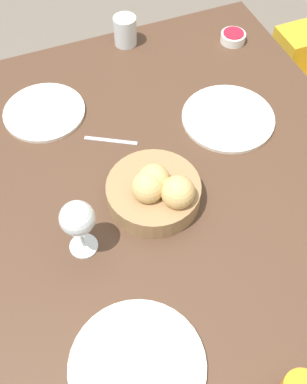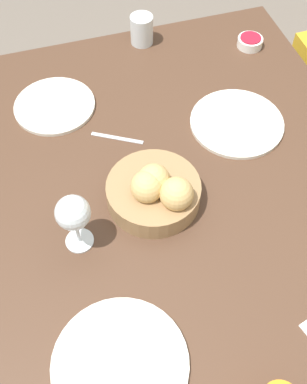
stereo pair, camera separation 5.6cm
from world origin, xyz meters
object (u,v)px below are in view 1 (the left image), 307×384
Objects in this scene: plate_near_left at (44,112)px; jam_bowl_berry at (233,37)px; bread_basket at (155,190)px; wine_glass at (78,220)px; water_tumbler at (125,31)px; spoon_coffee at (111,141)px; plate_near_right at (137,366)px; plate_far_center at (228,118)px.

jam_bowl_berry reaches higher than plate_near_left.
wine_glass is at bearing -74.40° from bread_basket.
jam_bowl_berry is at bearing 129.26° from wine_glass.
plate_near_left is 2.90× the size of jam_bowl_berry.
wine_glass is (0.44, -0.02, 0.11)m from plate_near_left.
spoon_coffee is at bearing -25.50° from water_tumbler.
jam_bowl_berry is (0.12, 0.31, -0.03)m from water_tumbler.
bread_basket is 0.83× the size of plate_near_right.
plate_far_center is at bearing 115.85° from wine_glass.
wine_glass is 1.23× the size of spoon_coffee.
plate_far_center is (-0.18, 0.28, -0.04)m from bread_basket.
bread_basket is 0.21m from wine_glass.
plate_near_left and plate_far_center have the same top height.
water_tumbler is 0.57× the size of wine_glass.
plate_near_right is 0.99m from water_tumbler.
water_tumbler is at bearing 152.60° from wine_glass.
bread_basket is 0.99× the size of plate_near_left.
spoon_coffee is at bearing -62.72° from jam_bowl_berry.
bread_basket is 1.42× the size of wine_glass.
wine_glass is at bearing -2.92° from plate_near_left.
wine_glass is (0.05, -0.19, 0.07)m from bread_basket.
wine_glass is (0.64, -0.33, 0.07)m from water_tumbler.
plate_near_left is at bearing -56.81° from water_tumbler.
water_tumbler is at bearing 154.50° from spoon_coffee.
jam_bowl_berry is at bearing 150.62° from plate_far_center.
wine_glass is at bearing -29.82° from spoon_coffee.
plate_near_right is at bearing -0.35° from plate_near_left.
jam_bowl_berry reaches higher than spoon_coffee.
spoon_coffee is (0.16, 0.14, -0.00)m from plate_near_left.
spoon_coffee is (-0.04, -0.32, -0.00)m from plate_far_center.
bread_basket is at bearing 24.04° from plate_near_left.
wine_glass reaches higher than bread_basket.
jam_bowl_berry reaches higher than plate_far_center.
spoon_coffee is (0.37, -0.18, -0.04)m from water_tumbler.
jam_bowl_berry is at bearing 69.58° from water_tumbler.
plate_near_right reaches higher than spoon_coffee.
water_tumbler is 0.33m from jam_bowl_berry.
plate_near_left is at bearing 179.65° from plate_near_right.
plate_near_left is 0.37m from water_tumbler.
plate_near_left is 0.50m from plate_far_center.
jam_bowl_berry is (-0.47, 0.45, -0.03)m from bread_basket.
bread_basket reaches higher than plate_near_right.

